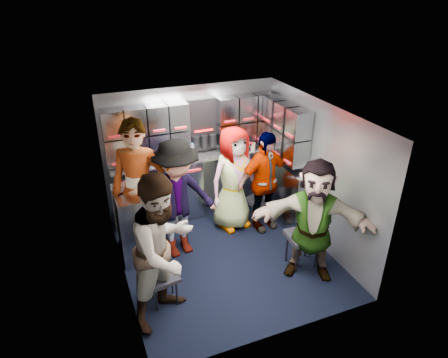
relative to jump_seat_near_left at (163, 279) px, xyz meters
name	(u,v)px	position (x,y,z in m)	size (l,w,h in m)	color
floor	(226,256)	(1.03, 0.55, -0.35)	(3.00, 3.00, 0.00)	black
wall_back	(191,150)	(1.03, 2.05, 0.70)	(2.80, 0.04, 2.10)	#969BA4
wall_left	(117,213)	(-0.37, 0.55, 0.70)	(0.04, 3.00, 2.10)	#969BA4
wall_right	(317,174)	(2.43, 0.55, 0.70)	(0.04, 3.00, 2.10)	#969BA4
ceiling	(226,114)	(1.03, 0.55, 1.75)	(2.80, 3.00, 0.02)	silver
cart_bank_back	(197,186)	(1.03, 1.84, 0.14)	(2.68, 0.38, 0.99)	gray
cart_bank_left	(132,224)	(-0.16, 1.11, 0.14)	(0.38, 0.76, 0.99)	gray
counter	(195,157)	(1.03, 1.84, 0.66)	(2.68, 0.42, 0.03)	silver
locker_bank_back	(193,127)	(1.03, 1.90, 1.14)	(2.68, 0.28, 0.82)	gray
locker_bank_right	(286,130)	(2.28, 1.25, 1.14)	(0.28, 1.00, 0.82)	gray
right_cabinet	(284,191)	(2.28, 1.15, 0.15)	(0.28, 1.20, 1.00)	gray
coffee_niche	(203,126)	(1.21, 1.96, 1.12)	(0.46, 0.16, 0.84)	black
red_latch_strip	(200,170)	(1.03, 1.64, 0.53)	(2.60, 0.02, 0.03)	#AC121C
jump_seat_near_left	(163,279)	(0.00, 0.00, 0.00)	(0.38, 0.36, 0.40)	black
jump_seat_mid_left	(176,224)	(0.45, 1.07, 0.01)	(0.41, 0.39, 0.42)	black
jump_seat_center	(229,199)	(1.43, 1.43, 0.02)	(0.38, 0.36, 0.42)	black
jump_seat_mid_right	(258,201)	(1.84, 1.22, 0.01)	(0.44, 0.43, 0.41)	black
jump_seat_near_right	(303,238)	(1.92, 0.01, 0.08)	(0.44, 0.42, 0.49)	black
attendant_standing	(139,192)	(-0.02, 1.04, 0.65)	(0.73, 0.48, 2.01)	black
attendant_arc_a	(164,250)	(0.00, -0.18, 0.56)	(0.89, 0.69, 1.82)	black
attendant_arc_b	(177,200)	(0.45, 0.89, 0.51)	(1.12, 0.64, 1.73)	black
attendant_arc_c	(234,179)	(1.43, 1.25, 0.47)	(0.81, 0.52, 1.65)	black
attendant_arc_d	(264,182)	(1.84, 1.04, 0.44)	(0.93, 0.39, 1.59)	black
attendant_arc_e	(313,220)	(1.92, -0.17, 0.47)	(1.53, 0.49, 1.65)	black
bottle_left	(192,151)	(0.97, 1.79, 0.79)	(0.06, 0.06, 0.23)	white
bottle_mid	(158,155)	(0.43, 1.79, 0.81)	(0.06, 0.06, 0.28)	white
bottle_right	(239,144)	(1.75, 1.79, 0.80)	(0.07, 0.07, 0.24)	white
cup_left	(154,161)	(0.36, 1.78, 0.73)	(0.08, 0.08, 0.11)	tan
cup_right	(253,146)	(2.00, 1.78, 0.73)	(0.07, 0.07, 0.11)	tan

